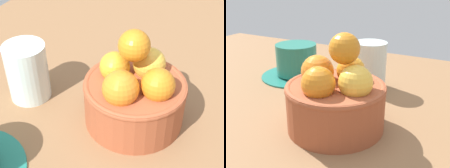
% 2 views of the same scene
% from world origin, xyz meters
% --- Properties ---
extents(ground_plane, '(1.33, 0.87, 0.04)m').
position_xyz_m(ground_plane, '(0.00, 0.00, -0.02)').
color(ground_plane, brown).
extents(terracotta_bowl, '(0.14, 0.14, 0.14)m').
position_xyz_m(terracotta_bowl, '(0.00, 0.00, 0.05)').
color(terracotta_bowl, '#9E4C2D').
rests_on(terracotta_bowl, ground_plane).
extents(water_glass, '(0.06, 0.06, 0.09)m').
position_xyz_m(water_glass, '(-0.02, 0.17, 0.05)').
color(water_glass, silver).
rests_on(water_glass, ground_plane).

